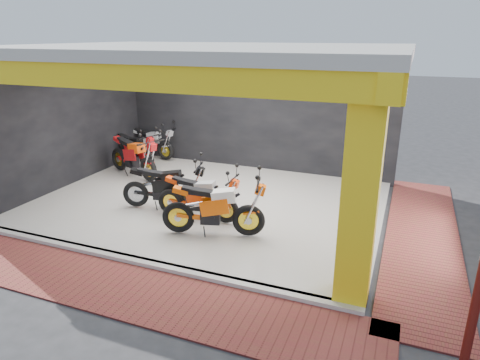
% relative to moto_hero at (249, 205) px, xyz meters
% --- Properties ---
extents(ground, '(80.00, 80.00, 0.00)m').
position_rel_moto_hero_xyz_m(ground, '(-1.56, -0.56, -0.77)').
color(ground, '#2D2D30').
rests_on(ground, ground).
extents(showroom_floor, '(8.00, 6.00, 0.10)m').
position_rel_moto_hero_xyz_m(showroom_floor, '(-1.56, 1.44, -0.72)').
color(showroom_floor, silver).
rests_on(showroom_floor, ground).
extents(showroom_ceiling, '(8.40, 6.40, 0.20)m').
position_rel_moto_hero_xyz_m(showroom_ceiling, '(-1.56, 1.44, 2.83)').
color(showroom_ceiling, beige).
rests_on(showroom_ceiling, corner_column).
extents(back_wall, '(8.20, 0.20, 3.50)m').
position_rel_moto_hero_xyz_m(back_wall, '(-1.56, 4.54, 0.98)').
color(back_wall, black).
rests_on(back_wall, ground).
extents(left_wall, '(0.20, 6.20, 3.50)m').
position_rel_moto_hero_xyz_m(left_wall, '(-5.66, 1.44, 0.98)').
color(left_wall, black).
rests_on(left_wall, ground).
extents(corner_column, '(0.50, 0.50, 3.50)m').
position_rel_moto_hero_xyz_m(corner_column, '(2.19, -1.31, 0.98)').
color(corner_column, yellow).
rests_on(corner_column, ground).
extents(header_beam_front, '(8.40, 0.30, 0.40)m').
position_rel_moto_hero_xyz_m(header_beam_front, '(-1.56, -1.56, 2.53)').
color(header_beam_front, yellow).
rests_on(header_beam_front, corner_column).
extents(header_beam_right, '(0.30, 6.40, 0.40)m').
position_rel_moto_hero_xyz_m(header_beam_right, '(2.44, 1.44, 2.53)').
color(header_beam_right, yellow).
rests_on(header_beam_right, corner_column).
extents(floor_kerb, '(8.00, 0.20, 0.10)m').
position_rel_moto_hero_xyz_m(floor_kerb, '(-1.56, -1.58, -0.72)').
color(floor_kerb, silver).
rests_on(floor_kerb, ground).
extents(paver_front, '(9.00, 1.40, 0.03)m').
position_rel_moto_hero_xyz_m(paver_front, '(-1.56, -2.36, -0.75)').
color(paver_front, maroon).
rests_on(paver_front, ground).
extents(paver_right, '(1.40, 7.00, 0.03)m').
position_rel_moto_hero_xyz_m(paver_right, '(3.24, 1.44, -0.75)').
color(paver_right, maroon).
rests_on(paver_right, ground).
extents(moto_hero, '(2.32, 1.37, 1.33)m').
position_rel_moto_hero_xyz_m(moto_hero, '(0.00, 0.00, 0.00)').
color(moto_hero, '#F85D0A').
rests_on(moto_hero, showroom_floor).
extents(moto_row_a, '(2.02, 0.83, 1.21)m').
position_rel_moto_hero_xyz_m(moto_row_a, '(-0.67, 0.40, -0.06)').
color(moto_row_a, '#E43A09').
rests_on(moto_row_a, showroom_floor).
extents(moto_row_b, '(2.17, 1.23, 1.25)m').
position_rel_moto_hero_xyz_m(moto_row_b, '(-1.66, 0.78, -0.04)').
color(moto_row_b, black).
rests_on(moto_row_b, showroom_floor).
extents(moto_row_c, '(2.40, 1.61, 1.38)m').
position_rel_moto_hero_xyz_m(moto_row_c, '(-3.68, 2.09, 0.02)').
color(moto_row_c, '#B41315').
rests_on(moto_row_c, showroom_floor).
extents(moto_row_d, '(2.14, 1.28, 1.23)m').
position_rel_moto_hero_xyz_m(moto_row_d, '(-4.36, 3.04, -0.05)').
color(moto_row_d, red).
rests_on(moto_row_d, showroom_floor).
extents(moto_row_e, '(2.04, 0.96, 1.20)m').
position_rel_moto_hero_xyz_m(moto_row_e, '(-4.36, 4.10, -0.06)').
color(moto_row_e, '#B0B3B8').
rests_on(moto_row_e, showroom_floor).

